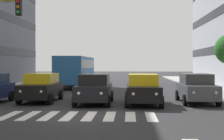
# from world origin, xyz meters

# --- Properties ---
(ground_plane) EXTENTS (180.00, 180.00, 0.00)m
(ground_plane) POSITION_xyz_m (0.00, 0.00, 0.00)
(ground_plane) COLOR #2D2D30
(crosswalk_markings) EXTENTS (6.75, 2.80, 0.01)m
(crosswalk_markings) POSITION_xyz_m (0.00, 0.00, 0.00)
(crosswalk_markings) COLOR silver
(crosswalk_markings) RESTS_ON ground_plane
(car_0) EXTENTS (2.02, 4.44, 1.72)m
(car_0) POSITION_xyz_m (-6.15, -5.29, 0.89)
(car_0) COLOR #474C51
(car_0) RESTS_ON ground_plane
(car_1) EXTENTS (2.02, 4.44, 1.72)m
(car_1) POSITION_xyz_m (-2.97, -4.31, 0.89)
(car_1) COLOR black
(car_1) RESTS_ON ground_plane
(car_2) EXTENTS (2.02, 4.44, 1.72)m
(car_2) POSITION_xyz_m (-0.20, -4.51, 0.89)
(car_2) COLOR black
(car_2) RESTS_ON ground_plane
(car_3) EXTENTS (2.02, 4.44, 1.72)m
(car_3) POSITION_xyz_m (3.14, -5.48, 0.89)
(car_3) COLOR black
(car_3) RESTS_ON ground_plane
(bus_behind_traffic) EXTENTS (2.78, 10.50, 3.00)m
(bus_behind_traffic) POSITION_xyz_m (3.14, -18.88, 1.86)
(bus_behind_traffic) COLOR #286BAD
(bus_behind_traffic) RESTS_ON ground_plane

